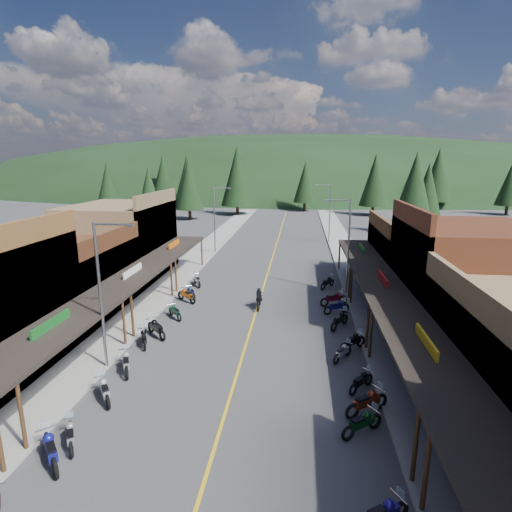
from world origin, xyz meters
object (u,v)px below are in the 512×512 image
(streetlight_3, at_px, (329,211))
(bike_west_4, at_px, (104,389))
(streetlight_1, at_px, (216,217))
(pine_2, at_px, (237,176))
(bike_east_6, at_px, (343,351))
(rider_on_bike, at_px, (259,300))
(bike_west_5, at_px, (126,361))
(bike_east_3, at_px, (362,422))
(streetlight_0, at_px, (103,290))
(bike_east_5, at_px, (361,380))
(pine_0, at_px, (108,182))
(bike_east_4, at_px, (367,401))
(pine_8, at_px, (149,192))
(bike_east_8, at_px, (340,319))
(shop_east_3, at_px, (419,258))
(bike_west_8, at_px, (175,311))
(pine_4, at_px, (375,180))
(bike_west_9, at_px, (186,294))
(pine_6, at_px, (510,184))
(bike_west_11, at_px, (197,280))
(bike_east_11, at_px, (328,282))
(shop_east_2, at_px, (463,278))
(pine_1, at_px, (187,177))
(bike_west_2, at_px, (50,448))
(bike_west_6, at_px, (144,337))
(bike_east_10, at_px, (334,298))
(bike_west_7, at_px, (156,327))
(pine_9, at_px, (427,190))
(pine_7, at_px, (163,176))
(bike_west_10, at_px, (191,292))
(pedestrian_east_b, at_px, (358,274))
(shop_west_3, at_px, (123,241))
(pine_11, at_px, (414,187))
(pine_5, at_px, (438,175))
(bike_east_9, at_px, (337,306))
(pine_3, at_px, (305,182))
(bike_west_3, at_px, (71,434))
(bike_east_7, at_px, (353,341))

(streetlight_3, xyz_separation_m, bike_west_4, (-12.71, -38.88, -3.86))
(streetlight_1, relative_size, pine_2, 0.57)
(bike_east_6, relative_size, rider_on_bike, 0.85)
(bike_west_5, xyz_separation_m, bike_east_3, (11.69, -3.72, -0.04))
(streetlight_0, bearing_deg, bike_east_5, -2.87)
(pine_0, xyz_separation_m, bike_east_3, (45.83, -71.98, -5.89))
(bike_east_3, xyz_separation_m, bike_east_4, (0.41, 1.42, 0.06))
(pine_8, relative_size, bike_east_8, 4.45)
(pine_0, height_order, bike_east_5, pine_0)
(shop_east_3, distance_m, bike_west_8, 21.88)
(pine_4, xyz_separation_m, bike_west_9, (-23.74, -55.25, -6.61))
(pine_2, distance_m, pine_8, 21.73)
(pine_6, height_order, bike_west_11, pine_6)
(bike_east_11, bearing_deg, bike_east_8, -54.79)
(shop_east_2, bearing_deg, pine_1, 118.95)
(bike_west_2, bearing_deg, streetlight_0, 57.68)
(bike_west_6, bearing_deg, bike_east_10, 8.72)
(bike_west_7, distance_m, bike_west_9, 6.58)
(pine_6, bearing_deg, pine_9, -139.18)
(pine_7, bearing_deg, pine_6, -8.75)
(bike_west_10, relative_size, bike_east_4, 0.81)
(bike_east_3, height_order, bike_east_4, bike_east_4)
(bike_east_8, bearing_deg, bike_east_5, -54.82)
(rider_on_bike, bearing_deg, bike_west_5, -120.66)
(bike_west_10, relative_size, pedestrian_east_b, 1.15)
(bike_east_10, distance_m, rider_on_bike, 5.79)
(streetlight_1, xyz_separation_m, bike_west_11, (0.98, -13.04, -3.88))
(shop_west_3, relative_size, pine_11, 0.88)
(pine_5, distance_m, pine_11, 36.78)
(bike_east_9, distance_m, rider_on_bike, 5.80)
(pine_1, distance_m, pine_4, 43.17)
(bike_west_4, distance_m, bike_west_6, 5.77)
(rider_on_bike, bearing_deg, pine_4, 71.92)
(pine_4, relative_size, bike_west_10, 6.73)
(pine_4, height_order, bike_east_8, pine_4)
(pine_1, bearing_deg, pine_6, -4.90)
(bike_west_2, bearing_deg, pine_6, 14.36)
(pine_0, distance_m, bike_west_9, 66.98)
(shop_east_2, xyz_separation_m, pine_3, (-9.78, 64.30, 2.96))
(bike_west_3, bearing_deg, pine_8, 75.83)
(bike_east_10, distance_m, bike_east_11, 4.39)
(pine_11, height_order, bike_east_7, pine_11)
(pine_3, bearing_deg, bike_west_2, -97.09)
(streetlight_3, height_order, bike_east_4, streetlight_3)
(streetlight_0, distance_m, bike_west_8, 8.38)
(streetlight_1, distance_m, bike_west_2, 35.14)
(pine_6, relative_size, bike_west_2, 4.72)
(pine_5, bearing_deg, shop_east_3, -108.45)
(streetlight_0, xyz_separation_m, bike_east_3, (12.78, -3.98, -3.87))
(bike_west_4, xyz_separation_m, bike_east_3, (11.59, -1.11, -0.01))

